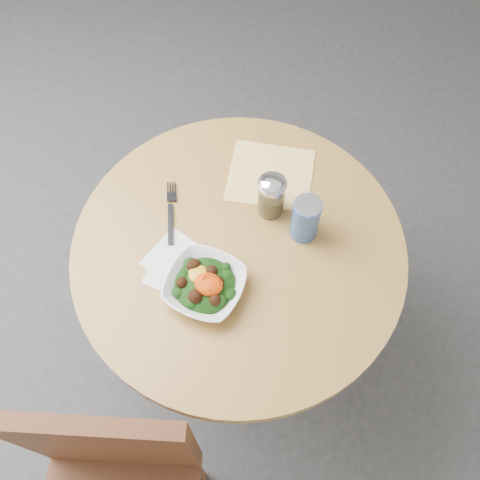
{
  "coord_description": "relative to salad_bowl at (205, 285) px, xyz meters",
  "views": [
    {
      "loc": [
        0.25,
        -0.62,
        2.01
      ],
      "look_at": [
        0.01,
        -0.01,
        0.81
      ],
      "focal_mm": 40.0,
      "sensor_mm": 36.0,
      "label": 1
    }
  ],
  "objects": [
    {
      "name": "table",
      "position": [
        0.03,
        0.15,
        -0.23
      ],
      "size": [
        0.9,
        0.9,
        0.75
      ],
      "color": "black",
      "rests_on": "ground"
    },
    {
      "name": "salad_bowl",
      "position": [
        0.0,
        0.0,
        0.0
      ],
      "size": [
        0.2,
        0.2,
        0.07
      ],
      "color": "white",
      "rests_on": "table"
    },
    {
      "name": "spice_shaker",
      "position": [
        0.07,
        0.29,
        0.04
      ],
      "size": [
        0.08,
        0.08,
        0.14
      ],
      "color": "silver",
      "rests_on": "table"
    },
    {
      "name": "beverage_can",
      "position": [
        0.18,
        0.25,
        0.04
      ],
      "size": [
        0.07,
        0.07,
        0.14
      ],
      "color": "navy",
      "rests_on": "table"
    },
    {
      "name": "cloth_napkin",
      "position": [
        0.03,
        0.4,
        -0.03
      ],
      "size": [
        0.28,
        0.26,
        0.0
      ],
      "primitive_type": "cube",
      "rotation": [
        0.0,
        0.0,
        0.21
      ],
      "color": "#FEB40D",
      "rests_on": "table"
    },
    {
      "name": "paper_napkins",
      "position": [
        -0.1,
        0.04,
        -0.03
      ],
      "size": [
        0.17,
        0.18,
        0.0
      ],
      "color": "white",
      "rests_on": "table"
    },
    {
      "name": "ground",
      "position": [
        0.03,
        0.15,
        -0.78
      ],
      "size": [
        6.0,
        6.0,
        0.0
      ],
      "primitive_type": "plane",
      "color": "#303033",
      "rests_on": "ground"
    },
    {
      "name": "fork",
      "position": [
        -0.18,
        0.18,
        -0.02
      ],
      "size": [
        0.1,
        0.19,
        0.0
      ],
      "color": "black",
      "rests_on": "table"
    }
  ]
}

